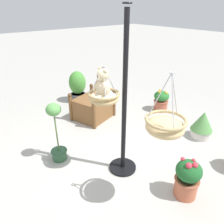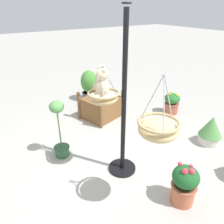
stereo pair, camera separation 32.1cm
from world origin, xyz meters
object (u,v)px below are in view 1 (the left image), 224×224
at_px(teddy_bear, 102,85).
at_px(potted_plant_small_succulent, 187,178).
at_px(display_pole_central, 124,128).
at_px(potted_plant_conical_shrub, 161,100).
at_px(hanging_basket_with_teddy, 104,97).
at_px(potted_plant_tall_leafy, 57,135).
at_px(wooden_planter_box, 93,107).
at_px(hanging_basket_left_high, 165,126).
at_px(potted_plant_fern_front, 202,125).
at_px(potted_plant_bushy_green, 78,86).

xyz_separation_m(teddy_bear, potted_plant_small_succulent, (-1.13, -0.58, -1.16)).
distance_m(display_pole_central, potted_plant_conical_shrub, 2.49).
xyz_separation_m(hanging_basket_with_teddy, potted_plant_tall_leafy, (0.73, 0.45, -0.81)).
bearing_deg(hanging_basket_with_teddy, teddy_bear, 90.00).
height_order(display_pole_central, wooden_planter_box, display_pole_central).
distance_m(wooden_planter_box, potted_plant_small_succulent, 2.78).
relative_size(hanging_basket_with_teddy, potted_plant_tall_leafy, 0.51).
bearing_deg(hanging_basket_left_high, wooden_planter_box, -16.56).
bearing_deg(hanging_basket_with_teddy, potted_plant_conical_shrub, -70.41).
height_order(hanging_basket_with_teddy, teddy_bear, hanging_basket_with_teddy).
bearing_deg(potted_plant_conical_shrub, display_pole_central, 114.89).
distance_m(hanging_basket_with_teddy, teddy_bear, 0.18).
height_order(wooden_planter_box, potted_plant_conical_shrub, wooden_planter_box).
bearing_deg(wooden_planter_box, potted_plant_fern_front, -149.85).
xyz_separation_m(teddy_bear, potted_plant_fern_front, (-0.45, -2.12, -1.19)).
bearing_deg(wooden_planter_box, hanging_basket_left_high, 163.44).
xyz_separation_m(wooden_planter_box, potted_plant_tall_leafy, (-0.90, 1.34, 0.22)).
height_order(potted_plant_small_succulent, potted_plant_conical_shrub, potted_plant_small_succulent).
relative_size(hanging_basket_left_high, potted_plant_small_succulent, 1.18).
bearing_deg(potted_plant_small_succulent, potted_plant_fern_front, -66.34).
bearing_deg(potted_plant_bushy_green, wooden_planter_box, 167.19).
bearing_deg(hanging_basket_left_high, potted_plant_bushy_green, -15.48).
relative_size(hanging_basket_with_teddy, potted_plant_small_succulent, 0.87).
height_order(potted_plant_bushy_green, potted_plant_conical_shrub, potted_plant_bushy_green).
bearing_deg(potted_plant_fern_front, potted_plant_tall_leafy, 65.09).
xyz_separation_m(display_pole_central, potted_plant_tall_leafy, (0.88, 0.70, -0.28)).
bearing_deg(wooden_planter_box, potted_plant_small_succulent, 173.09).
bearing_deg(potted_plant_conical_shrub, potted_plant_fern_front, 165.02).
bearing_deg(display_pole_central, potted_plant_fern_front, -99.27).
relative_size(teddy_bear, potted_plant_fern_front, 0.74).
bearing_deg(teddy_bear, potted_plant_small_succulent, -152.68).
relative_size(potted_plant_tall_leafy, potted_plant_bushy_green, 1.25).
height_order(potted_plant_bushy_green, potted_plant_small_succulent, potted_plant_bushy_green).
bearing_deg(hanging_basket_left_high, display_pole_central, -8.76).
relative_size(display_pole_central, hanging_basket_with_teddy, 4.58).
xyz_separation_m(hanging_basket_with_teddy, potted_plant_fern_front, (-0.45, -2.10, -1.01)).
bearing_deg(potted_plant_small_succulent, potted_plant_tall_leafy, 28.45).
xyz_separation_m(display_pole_central, potted_plant_conical_shrub, (1.02, -2.21, -0.50)).
relative_size(display_pole_central, wooden_planter_box, 2.44).
relative_size(teddy_bear, hanging_basket_left_high, 0.57).
relative_size(potted_plant_fern_front, potted_plant_bushy_green, 0.67).
bearing_deg(wooden_planter_box, potted_plant_tall_leafy, 123.74).
bearing_deg(potted_plant_fern_front, potted_plant_conical_shrub, -14.98).
bearing_deg(hanging_basket_left_high, hanging_basket_with_teddy, 7.34).
height_order(hanging_basket_with_teddy, wooden_planter_box, hanging_basket_with_teddy).
height_order(hanging_basket_left_high, potted_plant_fern_front, hanging_basket_left_high).
relative_size(potted_plant_bushy_green, potted_plant_conical_shrub, 1.55).
distance_m(display_pole_central, hanging_basket_left_high, 0.95).
distance_m(wooden_planter_box, potted_plant_bushy_green, 1.11).
bearing_deg(potted_plant_bushy_green, hanging_basket_left_high, 164.52).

